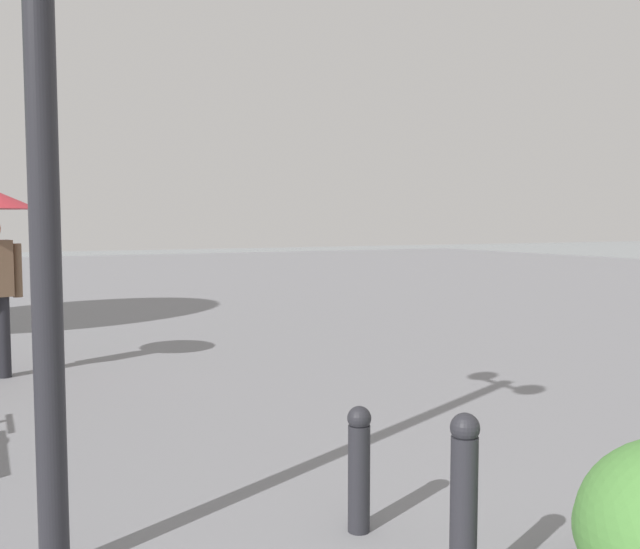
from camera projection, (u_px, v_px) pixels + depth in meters
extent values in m
cylinder|color=#232328|center=(43.00, 180.00, 3.17)|extent=(0.14, 0.14, 3.72)
cylinder|color=black|center=(4.00, 336.00, 7.45)|extent=(0.14, 0.14, 0.90)
cylinder|color=brown|center=(17.00, 270.00, 7.50)|extent=(0.10, 0.10, 0.58)
cylinder|color=#232328|center=(464.00, 520.00, 3.03)|extent=(0.12, 0.12, 0.74)
sphere|color=#232328|center=(465.00, 428.00, 3.00)|extent=(0.13, 0.13, 0.13)
cylinder|color=#232328|center=(359.00, 479.00, 3.74)|extent=(0.12, 0.12, 0.58)
sphere|color=#232328|center=(359.00, 418.00, 3.72)|extent=(0.13, 0.13, 0.13)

